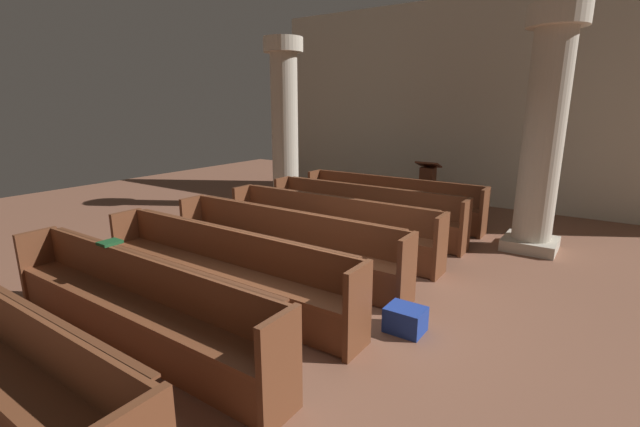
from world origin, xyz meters
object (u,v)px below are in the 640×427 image
Objects in this scene: pillar_aisle_side at (544,130)px; pew_row_3 at (283,241)px; pew_row_0 at (390,198)px; pew_row_5 at (133,301)px; pew_row_1 at (363,209)px; lectern at (427,190)px; kneeler_box_blue at (405,319)px; pillar_far_side at (285,122)px; pew_row_4 at (222,266)px; pew_row_2 at (328,223)px; hymn_book at (110,243)px.

pew_row_3 is at bearing -130.71° from pillar_aisle_side.
pew_row_0 is 5.52m from pew_row_5.
pew_row_1 is 1.00× the size of pew_row_5.
pew_row_0 is at bearing 90.00° from pew_row_5.
lectern is 5.31m from kneeler_box_blue.
pew_row_3 is at bearing 90.00° from pew_row_5.
kneeler_box_blue is (4.54, -3.74, -1.74)m from pillar_far_side.
pillar_far_side is at bearing 120.42° from pew_row_4.
pew_row_0 is 1.01× the size of pillar_aisle_side.
kneeler_box_blue is (-0.60, -3.52, -1.74)m from pillar_aisle_side.
pillar_far_side reaches higher than pew_row_1.
pew_row_2 is (0.00, -1.10, 0.00)m from pew_row_1.
pew_row_5 is 1.01× the size of pillar_aisle_side.
pew_row_3 is 3.36× the size of lectern.
pew_row_5 is (0.00, -4.42, 0.00)m from pew_row_1.
pew_row_1 reaches higher than kneeler_box_blue.
pillar_aisle_side is at bearing 80.35° from kneeler_box_blue.
pew_row_2 is 3.42m from lectern.
lectern reaches higher than pew_row_2.
pew_row_0 is at bearing 1.85° from pillar_far_side.
pillar_aisle_side is at bearing -6.52° from pew_row_0.
pew_row_3 is (0.00, -2.21, 0.00)m from pew_row_1.
pew_row_0 is 17.64× the size of hymn_book.
lectern reaches higher than hymn_book.
pew_row_5 is at bearing -116.42° from pillar_aisle_side.
lectern is at bearing 87.50° from pew_row_5.
pillar_aisle_side reaches higher than pew_row_1.
hymn_book is 0.54× the size of kneeler_box_blue.
pillar_aisle_side reaches higher than pew_row_5.
hymn_book reaches higher than pew_row_2.
pillar_aisle_side reaches higher than pew_row_0.
pillar_far_side is (-2.55, 2.13, 1.41)m from pew_row_2.
pew_row_4 is at bearing -90.00° from pew_row_3.
pew_row_2 is 3.52m from pillar_aisle_side.
pew_row_3 is at bearing 90.00° from pew_row_4.
pew_row_1 is at bearing 90.00° from pew_row_4.
pew_row_1 is at bearing -21.88° from pillar_far_side.
pew_row_3 is 17.64× the size of hymn_book.
pillar_aisle_side is (2.60, 1.91, 1.41)m from pew_row_2.
pew_row_2 is 3.61m from pillar_far_side.
pillar_far_side is at bearing 128.24° from pew_row_3.
pillar_aisle_side is 3.98m from kneeler_box_blue.
hymn_book is at bearing -124.38° from pew_row_4.
kneeler_box_blue is at bearing 29.98° from hymn_book.
pew_row_4 is 1.10m from pew_row_5.
pew_row_1 and pew_row_5 have the same top height.
pillar_far_side reaches higher than pew_row_5.
pew_row_4 is 5.07m from pillar_aisle_side.
pillar_far_side reaches higher than pew_row_3.
pillar_far_side is (-2.55, 4.34, 1.41)m from pew_row_4.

